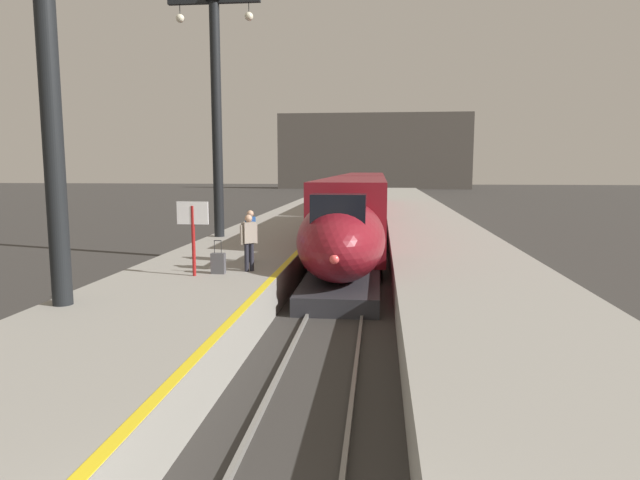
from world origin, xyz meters
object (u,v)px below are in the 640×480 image
object	(u,v)px
highspeed_train_main	(359,204)
station_column_far	(216,96)
rolling_suitcase	(218,263)
station_column_mid	(46,29)
passenger_mid_platform	(251,232)
departure_info_board	(193,223)
passenger_near_edge	(249,238)

from	to	relation	value
highspeed_train_main	station_column_far	xyz separation A→B (m)	(-5.90, -8.81, 5.25)
rolling_suitcase	station_column_mid	bearing A→B (deg)	-121.75
highspeed_train_main	passenger_mid_platform	world-z (taller)	highspeed_train_main
highspeed_train_main	rolling_suitcase	bearing A→B (deg)	-101.33
highspeed_train_main	departure_info_board	xyz separation A→B (m)	(-4.04, -17.66, 0.62)
station_column_far	passenger_near_edge	world-z (taller)	station_column_far
rolling_suitcase	highspeed_train_main	bearing A→B (deg)	78.67
station_column_far	passenger_mid_platform	distance (m)	8.68
highspeed_train_main	station_column_far	distance (m)	11.83
rolling_suitcase	departure_info_board	world-z (taller)	departure_info_board
station_column_mid	passenger_mid_platform	distance (m)	8.37
passenger_mid_platform	departure_info_board	world-z (taller)	departure_info_board
station_column_mid	passenger_near_edge	distance (m)	7.42
highspeed_train_main	station_column_far	size ratio (longest dim) A/B	3.61
rolling_suitcase	departure_info_board	size ratio (longest dim) A/B	0.46
station_column_mid	passenger_near_edge	size ratio (longest dim) A/B	5.96
rolling_suitcase	departure_info_board	xyz separation A→B (m)	(-0.58, -0.40, 1.20)
passenger_near_edge	rolling_suitcase	bearing A→B (deg)	-149.94
station_column_mid	passenger_mid_platform	xyz separation A→B (m)	(2.92, 6.04, -5.00)
highspeed_train_main	rolling_suitcase	distance (m)	17.61
passenger_near_edge	departure_info_board	distance (m)	1.72
highspeed_train_main	departure_info_board	bearing A→B (deg)	-102.89
rolling_suitcase	departure_info_board	distance (m)	1.40
station_column_mid	rolling_suitcase	size ratio (longest dim) A/B	10.25
highspeed_train_main	passenger_mid_platform	size ratio (longest dim) A/B	22.07
highspeed_train_main	departure_info_board	world-z (taller)	highspeed_train_main
station_column_mid	departure_info_board	xyz separation A→B (m)	(1.86, 3.55, -4.48)
passenger_near_edge	rolling_suitcase	size ratio (longest dim) A/B	1.72
highspeed_train_main	station_column_mid	xyz separation A→B (m)	(-5.90, -21.21, 5.11)
station_column_mid	departure_info_board	bearing A→B (deg)	62.36
highspeed_train_main	departure_info_board	size ratio (longest dim) A/B	17.60
passenger_near_edge	departure_info_board	bearing A→B (deg)	-148.08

